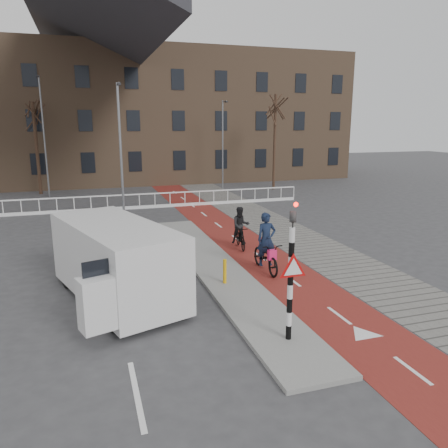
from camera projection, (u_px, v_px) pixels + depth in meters
name	position (u px, v px, depth m)	size (l,w,h in m)	color
ground	(277.00, 309.00, 13.05)	(120.00, 120.00, 0.00)	#38383A
bike_lane	(224.00, 229.00, 22.77)	(2.50, 60.00, 0.01)	maroon
sidewalk	(273.00, 225.00, 23.60)	(3.00, 60.00, 0.01)	slate
curb_island	(216.00, 268.00, 16.54)	(1.80, 16.00, 0.12)	gray
traffic_signal	(291.00, 268.00, 10.54)	(0.80, 0.80, 3.68)	black
bollard	(225.00, 271.00, 14.71)	(0.12, 0.12, 0.84)	#E8A90C
cyclist_near	(266.00, 252.00, 16.17)	(0.76, 2.17, 2.22)	black
cyclist_far	(241.00, 231.00, 19.11)	(0.86, 1.77, 1.86)	black
van	(116.00, 260.00, 13.49)	(3.92, 6.07, 2.43)	silver
railing	(91.00, 207.00, 27.29)	(28.00, 0.10, 0.99)	silver
townhouse_row	(105.00, 96.00, 40.11)	(46.00, 10.00, 15.90)	#7F6047
tree_mid	(37.00, 149.00, 33.33)	(0.25, 0.25, 6.97)	#301E15
tree_right	(275.00, 143.00, 35.70)	(0.21, 0.21, 7.67)	#301E15
streetlight_near	(121.00, 160.00, 21.38)	(0.12, 0.12, 7.28)	slate
streetlight_left	(44.00, 138.00, 31.77)	(0.12, 0.12, 8.68)	slate
streetlight_right	(223.00, 145.00, 36.08)	(0.12, 0.12, 7.20)	slate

